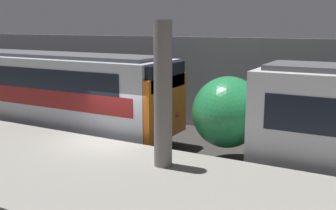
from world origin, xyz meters
name	(u,v)px	position (x,y,z in m)	size (l,w,h in m)	color
ground_plane	(109,164)	(0.00, 0.00, 0.00)	(120.00, 120.00, 0.00)	#33302D
platform	(53,177)	(0.00, -2.71, 0.48)	(40.00, 5.43, 0.95)	gray
station_rear_barrier	(188,82)	(0.00, 6.51, 2.17)	(50.00, 0.15, 4.33)	#939399
support_pillar_near	(163,95)	(2.99, -1.40, 2.99)	(0.51, 0.51, 4.07)	slate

